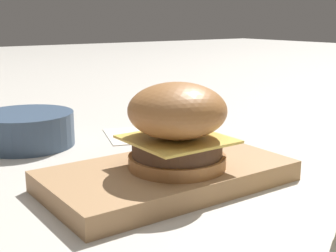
# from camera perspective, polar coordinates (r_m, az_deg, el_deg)

# --- Properties ---
(ground_plane) EXTENTS (6.00, 6.00, 0.00)m
(ground_plane) POSITION_cam_1_polar(r_m,az_deg,el_deg) (0.55, 3.16, -8.40)
(ground_plane) COLOR #B7B2A8
(serving_board) EXTENTS (0.30, 0.16, 0.03)m
(serving_board) POSITION_cam_1_polar(r_m,az_deg,el_deg) (0.58, -0.00, -6.07)
(serving_board) COLOR #A37A51
(serving_board) RESTS_ON ground_plane
(burger) EXTENTS (0.12, 0.12, 0.10)m
(burger) POSITION_cam_1_polar(r_m,az_deg,el_deg) (0.55, 1.36, 0.15)
(burger) COLOR #9E6638
(burger) RESTS_ON serving_board
(side_bowl) EXTENTS (0.15, 0.15, 0.05)m
(side_bowl) POSITION_cam_1_polar(r_m,az_deg,el_deg) (0.78, -16.89, -0.26)
(side_bowl) COLOR #384C66
(side_bowl) RESTS_ON ground_plane
(parchment_square) EXTENTS (0.15, 0.15, 0.00)m
(parchment_square) POSITION_cam_1_polar(r_m,az_deg,el_deg) (0.82, -3.37, -1.03)
(parchment_square) COLOR beige
(parchment_square) RESTS_ON ground_plane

